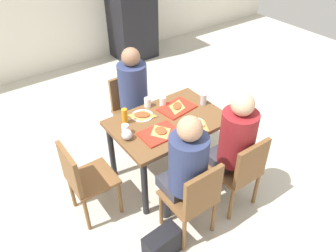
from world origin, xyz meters
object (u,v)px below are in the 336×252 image
pizza_slice_d (198,123)px  plastic_cup_b (191,131)px  chair_left_end (83,177)px  tray_red_near (159,133)px  chair_near_right (241,170)px  handbag (162,244)px  pizza_slice_b (177,106)px  main_table (168,128)px  plastic_cup_c (125,129)px  person_far_side (135,93)px  soda_can (204,99)px  chair_far_side (130,106)px  tray_red_far (177,108)px  plastic_cup_d (163,101)px  chair_near_left (195,197)px  paper_plate_near_edge (195,124)px  foil_bundle (127,135)px  person_in_brown_jacket (234,141)px  paper_plate_center (142,116)px  drink_fridge (131,3)px  condiment_bottle (125,116)px  pizza_slice_a (161,131)px  pizza_slice_c (142,115)px  plastic_cup_a (148,102)px  person_in_red (185,167)px

pizza_slice_d → plastic_cup_b: 0.20m
chair_left_end → plastic_cup_b: chair_left_end is taller
tray_red_near → pizza_slice_d: 0.40m
chair_near_right → chair_left_end: (-1.22, 0.76, 0.00)m
handbag → pizza_slice_b: bearing=47.2°
main_table → plastic_cup_c: size_ratio=11.17×
person_far_side → soda_can: 0.77m
chair_near_right → chair_far_side: (-0.28, 1.53, 0.00)m
main_table → pizza_slice_d: (0.19, -0.23, 0.12)m
main_table → tray_red_far: size_ratio=3.10×
handbag → person_far_side: bearing=65.9°
chair_far_side → plastic_cup_d: bearing=-77.8°
plastic_cup_d → soda_can: size_ratio=0.82×
chair_near_left → paper_plate_near_edge: size_ratio=3.81×
chair_far_side → foil_bundle: size_ratio=8.38×
person_in_brown_jacket → pizza_slice_d: person_in_brown_jacket is taller
paper_plate_center → pizza_slice_b: 0.38m
foil_bundle → plastic_cup_b: bearing=-31.2°
chair_far_side → paper_plate_near_edge: 1.02m
chair_near_left → foil_bundle: chair_near_left is taller
paper_plate_center → soda_can: soda_can is taller
chair_left_end → tray_red_near: bearing=-10.1°
chair_far_side → drink_fridge: drink_fridge is taller
chair_far_side → plastic_cup_b: size_ratio=8.38×
condiment_bottle → plastic_cup_c: bearing=-118.8°
pizza_slice_a → soda_can: 0.67m
tray_red_near → pizza_slice_c: 0.34m
person_in_brown_jacket → drink_fridge: 3.63m
pizza_slice_b → person_in_brown_jacket: bearing=-84.0°
tray_red_far → handbag: tray_red_far is taller
plastic_cup_b → handbag: size_ratio=0.31×
plastic_cup_c → chair_near_left: bearing=-78.5°
chair_far_side → plastic_cup_c: 0.88m
paper_plate_center → paper_plate_near_edge: bearing=-51.3°
person_in_brown_jacket → condiment_bottle: person_in_brown_jacket is taller
main_table → pizza_slice_b: size_ratio=4.79×
main_table → pizza_slice_d: 0.32m
foil_bundle → main_table: bearing=2.3°
pizza_slice_a → drink_fridge: bearing=63.7°
chair_near_left → tray_red_far: bearing=61.6°
drink_fridge → foil_bundle: bearing=-121.7°
person_far_side → drink_fridge: size_ratio=0.66×
person_in_brown_jacket → handbag: person_in_brown_jacket is taller
plastic_cup_a → plastic_cup_c: (-0.42, -0.27, 0.00)m
pizza_slice_b → drink_fridge: 2.95m
person_in_red → plastic_cup_d: 0.96m
person_in_brown_jacket → handbag: size_ratio=3.90×
pizza_slice_a → pizza_slice_d: 0.38m
person_in_brown_jacket → plastic_cup_c: (-0.73, 0.68, 0.04)m
condiment_bottle → tray_red_near: bearing=-63.9°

